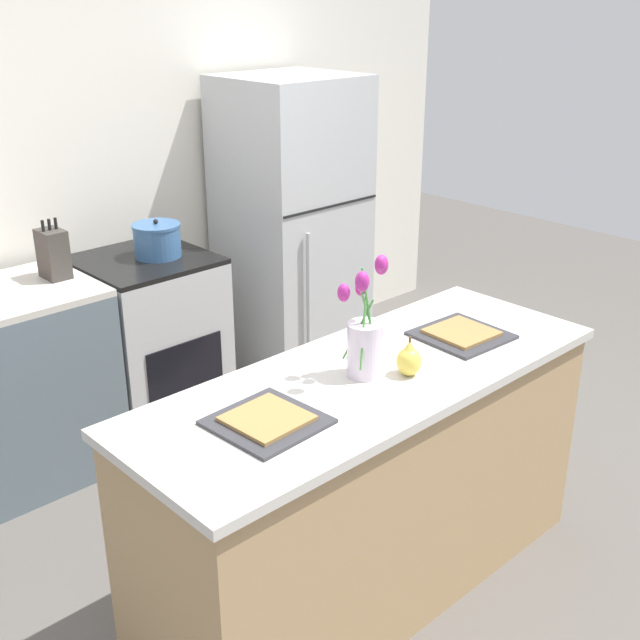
{
  "coord_description": "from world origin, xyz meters",
  "views": [
    {
      "loc": [
        -1.8,
        -1.66,
        2.1
      ],
      "look_at": [
        0.0,
        0.25,
        1.01
      ],
      "focal_mm": 45.0,
      "sensor_mm": 36.0,
      "label": 1
    }
  ],
  "objects_px": {
    "refrigerator": "(292,231)",
    "pear_figurine": "(409,360)",
    "plate_setting_left": "(267,421)",
    "plate_setting_right": "(461,334)",
    "knife_block": "(53,254)",
    "flower_vase": "(365,338)",
    "stove_range": "(151,343)",
    "cooking_pot": "(157,240)"
  },
  "relations": [
    {
      "from": "refrigerator",
      "to": "pear_figurine",
      "type": "height_order",
      "value": "refrigerator"
    },
    {
      "from": "plate_setting_left",
      "to": "plate_setting_right",
      "type": "height_order",
      "value": "same"
    },
    {
      "from": "plate_setting_left",
      "to": "knife_block",
      "type": "relative_size",
      "value": 1.18
    },
    {
      "from": "refrigerator",
      "to": "pear_figurine",
      "type": "distance_m",
      "value": 1.95
    },
    {
      "from": "flower_vase",
      "to": "pear_figurine",
      "type": "distance_m",
      "value": 0.17
    },
    {
      "from": "stove_range",
      "to": "refrigerator",
      "type": "height_order",
      "value": "refrigerator"
    },
    {
      "from": "stove_range",
      "to": "cooking_pot",
      "type": "height_order",
      "value": "cooking_pot"
    },
    {
      "from": "stove_range",
      "to": "plate_setting_right",
      "type": "relative_size",
      "value": 2.8
    },
    {
      "from": "stove_range",
      "to": "knife_block",
      "type": "bearing_deg",
      "value": 176.6
    },
    {
      "from": "stove_range",
      "to": "refrigerator",
      "type": "relative_size",
      "value": 0.53
    },
    {
      "from": "stove_range",
      "to": "refrigerator",
      "type": "xyz_separation_m",
      "value": [
        0.95,
        0.0,
        0.39
      ]
    },
    {
      "from": "pear_figurine",
      "to": "stove_range",
      "type": "bearing_deg",
      "value": 89.5
    },
    {
      "from": "plate_setting_right",
      "to": "plate_setting_left",
      "type": "bearing_deg",
      "value": 180.0
    },
    {
      "from": "plate_setting_right",
      "to": "knife_block",
      "type": "xyz_separation_m",
      "value": [
        -0.81,
        1.65,
        0.11
      ]
    },
    {
      "from": "cooking_pot",
      "to": "flower_vase",
      "type": "bearing_deg",
      "value": -96.99
    },
    {
      "from": "plate_setting_left",
      "to": "stove_range",
      "type": "bearing_deg",
      "value": 70.5
    },
    {
      "from": "plate_setting_left",
      "to": "plate_setting_right",
      "type": "relative_size",
      "value": 1.0
    },
    {
      "from": "knife_block",
      "to": "pear_figurine",
      "type": "bearing_deg",
      "value": -76.24
    },
    {
      "from": "plate_setting_right",
      "to": "cooking_pot",
      "type": "bearing_deg",
      "value": 100.93
    },
    {
      "from": "stove_range",
      "to": "flower_vase",
      "type": "relative_size",
      "value": 2.1
    },
    {
      "from": "pear_figurine",
      "to": "knife_block",
      "type": "height_order",
      "value": "knife_block"
    },
    {
      "from": "plate_setting_left",
      "to": "cooking_pot",
      "type": "xyz_separation_m",
      "value": [
        0.64,
        1.59,
        0.08
      ]
    },
    {
      "from": "stove_range",
      "to": "pear_figurine",
      "type": "height_order",
      "value": "pear_figurine"
    },
    {
      "from": "stove_range",
      "to": "refrigerator",
      "type": "bearing_deg",
      "value": 0.04
    },
    {
      "from": "refrigerator",
      "to": "plate_setting_right",
      "type": "distance_m",
      "value": 1.72
    },
    {
      "from": "plate_setting_right",
      "to": "stove_range",
      "type": "bearing_deg",
      "value": 102.99
    },
    {
      "from": "stove_range",
      "to": "pear_figurine",
      "type": "bearing_deg",
      "value": -90.5
    },
    {
      "from": "plate_setting_left",
      "to": "plate_setting_right",
      "type": "bearing_deg",
      "value": 0.0
    },
    {
      "from": "refrigerator",
      "to": "knife_block",
      "type": "height_order",
      "value": "refrigerator"
    },
    {
      "from": "refrigerator",
      "to": "cooking_pot",
      "type": "relative_size",
      "value": 7.26
    },
    {
      "from": "knife_block",
      "to": "refrigerator",
      "type": "bearing_deg",
      "value": -1.04
    },
    {
      "from": "pear_figurine",
      "to": "knife_block",
      "type": "distance_m",
      "value": 1.77
    },
    {
      "from": "cooking_pot",
      "to": "stove_range",
      "type": "bearing_deg",
      "value": 157.66
    },
    {
      "from": "plate_setting_right",
      "to": "knife_block",
      "type": "relative_size",
      "value": 1.18
    },
    {
      "from": "refrigerator",
      "to": "plate_setting_left",
      "type": "xyz_separation_m",
      "value": [
        -1.52,
        -1.62,
        0.06
      ]
    },
    {
      "from": "stove_range",
      "to": "knife_block",
      "type": "xyz_separation_m",
      "value": [
        -0.44,
        0.03,
        0.56
      ]
    },
    {
      "from": "refrigerator",
      "to": "pear_figurine",
      "type": "relative_size",
      "value": 11.94
    },
    {
      "from": "plate_setting_right",
      "to": "pear_figurine",
      "type": "bearing_deg",
      "value": -169.15
    },
    {
      "from": "flower_vase",
      "to": "plate_setting_right",
      "type": "height_order",
      "value": "flower_vase"
    },
    {
      "from": "stove_range",
      "to": "plate_setting_left",
      "type": "relative_size",
      "value": 2.8
    },
    {
      "from": "stove_range",
      "to": "cooking_pot",
      "type": "distance_m",
      "value": 0.53
    },
    {
      "from": "stove_range",
      "to": "pear_figurine",
      "type": "relative_size",
      "value": 6.36
    }
  ]
}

